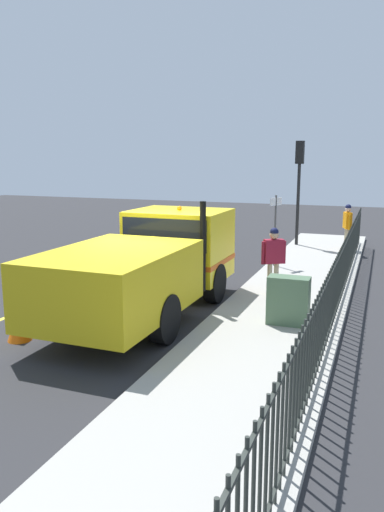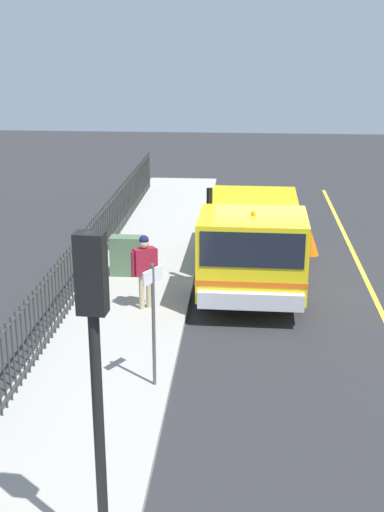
{
  "view_description": "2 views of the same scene",
  "coord_description": "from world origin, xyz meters",
  "px_view_note": "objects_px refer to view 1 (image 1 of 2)",
  "views": [
    {
      "loc": [
        5.12,
        -10.39,
        3.53
      ],
      "look_at": [
        0.68,
        1.42,
        1.04
      ],
      "focal_mm": 35.83,
      "sensor_mm": 36.0,
      "label": 1
    },
    {
      "loc": [
        0.55,
        15.5,
        5.91
      ],
      "look_at": [
        1.68,
        1.38,
        1.24
      ],
      "focal_mm": 47.42,
      "sensor_mm": 36.0,
      "label": 2
    }
  ],
  "objects_px": {
    "pedestrian_distant": "(347,222)",
    "traffic_cone": "(19,324)",
    "traffic_light_near": "(299,172)",
    "utility_cabinet": "(288,301)",
    "worker_standing": "(274,254)",
    "street_sign": "(275,222)",
    "work_truck": "(153,260)"
  },
  "relations": [
    {
      "from": "traffic_light_near",
      "to": "traffic_cone",
      "type": "distance_m",
      "value": 12.76
    },
    {
      "from": "worker_standing",
      "to": "traffic_cone",
      "type": "height_order",
      "value": "worker_standing"
    },
    {
      "from": "work_truck",
      "to": "traffic_cone",
      "type": "height_order",
      "value": "work_truck"
    },
    {
      "from": "work_truck",
      "to": "utility_cabinet",
      "type": "distance_m",
      "value": 3.16
    },
    {
      "from": "worker_standing",
      "to": "pedestrian_distant",
      "type": "distance_m",
      "value": 7.08
    },
    {
      "from": "pedestrian_distant",
      "to": "street_sign",
      "type": "xyz_separation_m",
      "value": [
        -1.91,
        -3.59,
        0.36
      ]
    },
    {
      "from": "work_truck",
      "to": "pedestrian_distant",
      "type": "height_order",
      "value": "work_truck"
    },
    {
      "from": "work_truck",
      "to": "street_sign",
      "type": "height_order",
      "value": "work_truck"
    },
    {
      "from": "pedestrian_distant",
      "to": "traffic_light_near",
      "type": "distance_m",
      "value": 2.64
    },
    {
      "from": "traffic_light_near",
      "to": "utility_cabinet",
      "type": "bearing_deg",
      "value": 102.15
    },
    {
      "from": "traffic_light_near",
      "to": "utility_cabinet",
      "type": "height_order",
      "value": "traffic_light_near"
    },
    {
      "from": "street_sign",
      "to": "worker_standing",
      "type": "bearing_deg",
      "value": -79.03
    },
    {
      "from": "work_truck",
      "to": "traffic_light_near",
      "type": "xyz_separation_m",
      "value": [
        1.71,
        9.45,
        1.7
      ]
    },
    {
      "from": "pedestrian_distant",
      "to": "worker_standing",
      "type": "bearing_deg",
      "value": -29.18
    },
    {
      "from": "traffic_light_near",
      "to": "pedestrian_distant",
      "type": "bearing_deg",
      "value": 168.82
    },
    {
      "from": "traffic_light_near",
      "to": "street_sign",
      "type": "bearing_deg",
      "value": 93.53
    },
    {
      "from": "pedestrian_distant",
      "to": "utility_cabinet",
      "type": "bearing_deg",
      "value": -22.09
    },
    {
      "from": "traffic_light_near",
      "to": "worker_standing",
      "type": "bearing_deg",
      "value": 98.73
    },
    {
      "from": "utility_cabinet",
      "to": "traffic_cone",
      "type": "bearing_deg",
      "value": -153.16
    },
    {
      "from": "worker_standing",
      "to": "street_sign",
      "type": "bearing_deg",
      "value": -110.15
    },
    {
      "from": "pedestrian_distant",
      "to": "traffic_cone",
      "type": "distance_m",
      "value": 12.69
    },
    {
      "from": "traffic_light_near",
      "to": "utility_cabinet",
      "type": "distance_m",
      "value": 9.98
    },
    {
      "from": "pedestrian_distant",
      "to": "street_sign",
      "type": "relative_size",
      "value": 0.76
    },
    {
      "from": "work_truck",
      "to": "street_sign",
      "type": "distance_m",
      "value": 5.61
    },
    {
      "from": "work_truck",
      "to": "utility_cabinet",
      "type": "height_order",
      "value": "work_truck"
    },
    {
      "from": "work_truck",
      "to": "traffic_light_near",
      "type": "distance_m",
      "value": 9.75
    },
    {
      "from": "work_truck",
      "to": "traffic_cone",
      "type": "distance_m",
      "value": 3.2
    },
    {
      "from": "traffic_light_near",
      "to": "traffic_cone",
      "type": "xyz_separation_m",
      "value": [
        -3.38,
        -12.03,
        -2.6
      ]
    },
    {
      "from": "work_truck",
      "to": "utility_cabinet",
      "type": "bearing_deg",
      "value": -2.32
    },
    {
      "from": "traffic_light_near",
      "to": "traffic_cone",
      "type": "relative_size",
      "value": 5.96
    },
    {
      "from": "traffic_light_near",
      "to": "street_sign",
      "type": "height_order",
      "value": "traffic_light_near"
    },
    {
      "from": "traffic_cone",
      "to": "street_sign",
      "type": "bearing_deg",
      "value": 67.08
    }
  ]
}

